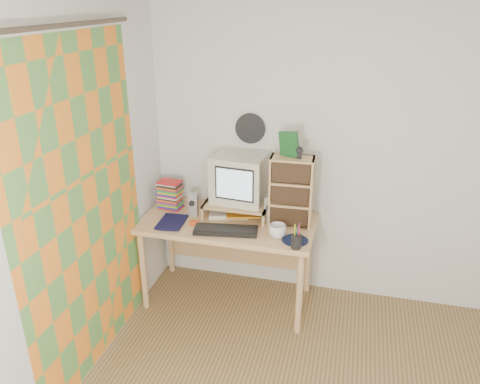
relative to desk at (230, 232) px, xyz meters
The scene contains 20 objects.
back_wall 1.25m from the desk, 16.59° to the left, with size 3.50×3.50×0.00m, color silver.
left_wall 1.73m from the desk, 116.51° to the right, with size 3.50×3.50×0.00m, color silver.
curtain 1.29m from the desk, 125.22° to the right, with size 2.20×2.20×0.00m, color orange.
wall_disc 0.87m from the desk, 70.78° to the left, with size 0.25×0.25×0.02m, color black.
desk is the anchor object (origin of this frame).
monitor_riser 0.24m from the desk, 36.34° to the left, with size 0.52×0.30×0.12m.
crt_monitor 0.46m from the desk, 55.62° to the left, with size 0.41×0.41×0.39m, color beige.
speaker_left 0.38m from the desk, behind, with size 0.07×0.07×0.19m, color #A1A1A6.
speaker_right 0.42m from the desk, ahead, with size 0.08×0.08×0.22m, color #A1A1A6.
keyboard 0.30m from the desk, 81.09° to the right, with size 0.49×0.16×0.03m, color black.
dvd_stack 0.61m from the desk, behind, with size 0.18×0.13×0.26m, color brown, non-canonical shape.
cd_rack 0.64m from the desk, ahead, with size 0.33×0.18×0.55m, color tan.
mug 0.53m from the desk, 28.31° to the right, with size 0.13×0.13×0.10m, color white.
diary 0.59m from the desk, 156.37° to the right, with size 0.25×0.18×0.05m, color #0E0F35.
mousepad 0.65m from the desk, 24.09° to the right, with size 0.20×0.20×0.00m, color black.
pen_cup 0.73m from the desk, 31.42° to the right, with size 0.07×0.07×0.15m, color black, non-canonical shape.
papers 0.17m from the desk, 73.18° to the left, with size 0.31×0.23×0.04m, color white, non-canonical shape.
red_box 0.35m from the desk, 139.51° to the right, with size 0.07×0.05×0.04m, color #C64815.
game_box 0.91m from the desk, ahead, with size 0.15×0.03×0.19m, color #175123.
webcam 0.91m from the desk, ahead, with size 0.05×0.05×0.09m, color black, non-canonical shape.
Camera 1 is at (-0.09, -1.88, 2.43)m, focal length 35.00 mm.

